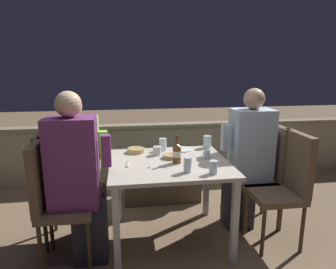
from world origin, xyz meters
TOP-DOWN VIEW (x-y plane):
  - ground_plane at (0.00, 0.00)m, footprint 16.00×16.00m
  - parapet_wall at (0.00, 1.48)m, footprint 9.00×0.18m
  - dining_table at (0.00, 0.00)m, footprint 0.99×0.89m
  - planter_hedge at (0.05, 0.83)m, footprint 0.85×0.47m
  - chair_left_near at (-0.92, -0.17)m, footprint 0.41×0.40m
  - person_purple_stripe at (-0.72, -0.17)m, footprint 0.47×0.26m
  - chair_left_far at (-0.96, 0.14)m, footprint 0.41×0.40m
  - person_green_blouse at (-0.76, 0.14)m, footprint 0.50×0.26m
  - chair_right_near at (0.98, -0.18)m, footprint 0.41×0.40m
  - chair_right_far at (0.96, 0.16)m, footprint 0.41×0.40m
  - person_blue_shirt at (0.76, 0.16)m, footprint 0.47×0.26m
  - beer_bottle at (0.06, -0.04)m, footprint 0.07×0.07m
  - plate_0 at (0.19, 0.33)m, footprint 0.19×0.19m
  - bowl_0 at (-0.26, 0.32)m, footprint 0.16×0.16m
  - bowl_1 at (0.03, 0.10)m, footprint 0.15×0.15m
  - glass_cup_0 at (-0.08, 0.21)m, footprint 0.08×0.08m
  - glass_cup_1 at (0.44, 0.37)m, footprint 0.08×0.08m
  - glass_cup_2 at (0.33, 0.03)m, footprint 0.06×0.06m
  - glass_cup_3 at (0.28, -0.33)m, footprint 0.06×0.06m
  - glass_cup_4 at (-0.01, 0.35)m, footprint 0.07×0.07m
  - glass_cup_5 at (0.10, -0.27)m, footprint 0.06×0.06m
  - fork_0 at (-0.35, -0.01)m, footprint 0.03×0.17m
  - fork_1 at (-0.14, -0.06)m, footprint 0.10×0.16m
  - potted_plant at (1.31, 0.81)m, footprint 0.33×0.33m

SIDE VIEW (x-z plane):
  - ground_plane at x=0.00m, z-range 0.00..0.00m
  - planter_hedge at x=0.05m, z-range 0.04..0.66m
  - parapet_wall at x=0.00m, z-range 0.01..0.77m
  - potted_plant at x=1.31m, z-range 0.07..0.72m
  - chair_left_near at x=-0.92m, z-range 0.09..1.08m
  - chair_left_far at x=-0.96m, z-range 0.09..1.08m
  - chair_right_near at x=0.98m, z-range 0.09..1.08m
  - chair_right_far at x=0.96m, z-range 0.09..1.08m
  - dining_table at x=0.00m, z-range 0.27..1.01m
  - person_green_blouse at x=-0.76m, z-range 0.00..1.30m
  - person_blue_shirt at x=0.76m, z-range 0.01..1.34m
  - person_purple_stripe at x=-0.72m, z-range 0.01..1.36m
  - fork_0 at x=-0.35m, z-range 0.73..0.74m
  - fork_1 at x=-0.14m, z-range 0.73..0.74m
  - plate_0 at x=0.19m, z-range 0.73..0.74m
  - bowl_1 at x=0.03m, z-range 0.73..0.77m
  - bowl_0 at x=-0.26m, z-range 0.73..0.78m
  - glass_cup_2 at x=0.33m, z-range 0.73..0.81m
  - glass_cup_0 at x=-0.08m, z-range 0.73..0.81m
  - glass_cup_3 at x=0.28m, z-range 0.73..0.83m
  - glass_cup_4 at x=-0.01m, z-range 0.73..0.85m
  - glass_cup_5 at x=0.10m, z-range 0.73..0.85m
  - glass_cup_1 at x=0.44m, z-range 0.73..0.85m
  - beer_bottle at x=0.06m, z-range 0.70..0.94m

